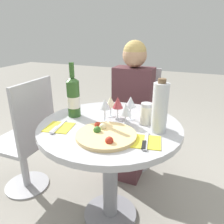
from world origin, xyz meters
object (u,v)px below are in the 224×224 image
chair_empty_side (27,141)px  wine_bottle (73,97)px  dining_table (110,145)px  chair_behind_diner (134,120)px  seated_diner (130,115)px  tall_carafe (160,108)px  pizza_large (106,135)px

chair_empty_side → wine_bottle: wine_bottle is taller
dining_table → chair_behind_diner: chair_behind_diner is taller
chair_behind_diner → wine_bottle: bearing=73.1°
dining_table → chair_empty_side: bearing=178.0°
dining_table → chair_behind_diner: 0.76m
seated_diner → tall_carafe: size_ratio=3.90×
seated_diner → chair_empty_side: bearing=41.5°
chair_empty_side → tall_carafe: (1.01, -0.01, 0.42)m
chair_behind_diner → chair_empty_side: bearing=47.6°
wine_bottle → tall_carafe: wine_bottle is taller
dining_table → seated_diner: 0.61m
chair_empty_side → tall_carafe: bearing=-90.6°
pizza_large → tall_carafe: (0.25, 0.18, 0.13)m
chair_behind_diner → seated_diner: 0.18m
seated_diner → tall_carafe: bearing=120.4°
pizza_large → wine_bottle: wine_bottle is taller
chair_behind_diner → wine_bottle: 0.85m
pizza_large → wine_bottle: (-0.32, 0.20, 0.12)m
dining_table → tall_carafe: bearing=2.9°
chair_empty_side → pizza_large: size_ratio=2.84×
wine_bottle → tall_carafe: 0.57m
chair_behind_diner → tall_carafe: (0.35, -0.74, 0.42)m
chair_behind_diner → seated_diner: seated_diner is taller
dining_table → wine_bottle: (-0.27, 0.04, 0.28)m
wine_bottle → tall_carafe: size_ratio=1.17×
chair_empty_side → tall_carafe: tall_carafe is taller
tall_carafe → chair_empty_side: bearing=179.4°
tall_carafe → dining_table: bearing=-177.1°
chair_behind_diner → wine_bottle: size_ratio=2.64×
seated_diner → pizza_large: (0.10, -0.77, 0.18)m
seated_diner → wine_bottle: 0.68m
pizza_large → tall_carafe: bearing=35.4°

